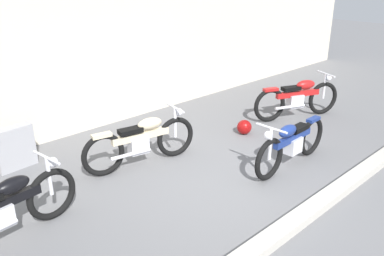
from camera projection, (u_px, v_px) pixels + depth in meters
The scene contains 9 objects.
ground_plane at pixel (227, 181), 6.20m from camera, with size 40.00×40.00×0.00m, color slate.
building_wall at pixel (98, 48), 7.92m from camera, with size 18.00×0.30×3.14m, color beige.
curb_strip at pixel (305, 214), 5.27m from camera, with size 18.00×0.24×0.12m, color #B7B2A8.
stone_marker at pixel (15, 148), 6.48m from camera, with size 0.62×0.20×0.70m, color #9E9EA3.
helmet at pixel (244, 127), 7.88m from camera, with size 0.29×0.29×0.29m, color maroon.
motorcycle_cream at pixel (142, 141), 6.55m from camera, with size 1.98×0.62×0.90m.
motorcycle_red at pixel (298, 98), 8.62m from camera, with size 1.94×0.98×0.93m.
motorcycle_black at pixel (4, 210), 4.69m from camera, with size 1.98×0.57×0.89m.
motorcycle_blue at pixel (291, 143), 6.50m from camera, with size 1.93×0.54×0.86m.
Camera 1 is at (-4.15, -3.57, 3.07)m, focal length 37.82 mm.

